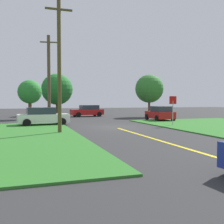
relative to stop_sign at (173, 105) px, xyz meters
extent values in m
plane|color=#2E2E2E|center=(-5.28, 0.62, -1.83)|extent=(120.00, 120.00, 0.00)
cube|color=yellow|center=(-5.28, -7.38, -1.82)|extent=(0.20, 14.00, 0.01)
cylinder|color=#9EA0A8|center=(0.00, 0.00, -0.72)|extent=(0.07, 0.07, 2.22)
cube|color=red|center=(0.00, 0.00, 0.46)|extent=(0.69, 0.04, 0.69)
cube|color=white|center=(-10.84, 4.15, -1.19)|extent=(4.62, 2.11, 0.76)
cube|color=#2D3842|center=(-11.05, 4.14, -0.51)|extent=(2.59, 1.73, 0.60)
cylinder|color=black|center=(-9.39, 5.13, -1.49)|extent=(0.70, 0.28, 0.68)
cylinder|color=black|center=(-9.25, 3.44, -1.49)|extent=(0.70, 0.28, 0.68)
cylinder|color=black|center=(-12.43, 4.87, -1.49)|extent=(0.70, 0.28, 0.68)
cylinder|color=black|center=(-12.29, 3.18, -1.49)|extent=(0.70, 0.28, 0.68)
cube|color=red|center=(-4.13, 16.17, -1.19)|extent=(4.73, 2.37, 0.76)
cube|color=#2D3842|center=(-3.78, 16.21, -0.51)|extent=(2.68, 1.90, 0.60)
cylinder|color=black|center=(-5.55, 15.09, -1.49)|extent=(0.70, 0.30, 0.68)
cylinder|color=black|center=(-5.77, 16.86, -1.49)|extent=(0.70, 0.30, 0.68)
cylinder|color=black|center=(-2.49, 15.48, -1.49)|extent=(0.70, 0.30, 0.68)
cylinder|color=black|center=(-2.71, 17.25, -1.49)|extent=(0.70, 0.30, 0.68)
cube|color=red|center=(2.00, 6.08, -1.19)|extent=(2.11, 3.95, 0.76)
cube|color=#2D3842|center=(1.99, 5.67, -0.51)|extent=(1.81, 2.20, 0.60)
cylinder|color=black|center=(1.08, 7.44, -1.49)|extent=(0.25, 0.69, 0.68)
cylinder|color=black|center=(3.01, 7.37, -1.49)|extent=(0.25, 0.69, 0.68)
cylinder|color=black|center=(0.99, 4.80, -1.49)|extent=(0.25, 0.69, 0.68)
cylinder|color=black|center=(2.92, 4.73, -1.49)|extent=(0.25, 0.69, 0.68)
cylinder|color=#4F4423|center=(-10.15, -2.31, 2.70)|extent=(0.26, 0.26, 9.05)
cube|color=#4F4423|center=(-10.15, -2.31, 6.50)|extent=(1.80, 0.14, 0.12)
cylinder|color=brown|center=(-9.95, 8.86, 2.81)|extent=(0.35, 0.35, 9.28)
cube|color=brown|center=(-9.95, 8.86, 6.71)|extent=(1.80, 0.39, 0.12)
cylinder|color=brown|center=(-7.78, 20.75, -0.77)|extent=(0.45, 0.45, 2.10)
sphere|color=#217128|center=(-7.78, 20.75, 2.19)|extent=(4.79, 4.79, 4.79)
cylinder|color=brown|center=(3.88, 12.58, -0.65)|extent=(0.30, 0.30, 2.35)
sphere|color=#31792D|center=(3.88, 12.58, 2.08)|extent=(3.89, 3.89, 3.89)
cylinder|color=brown|center=(-11.90, 12.86, -0.74)|extent=(0.39, 0.39, 2.18)
sphere|color=#2B8530|center=(-11.90, 12.86, 1.49)|extent=(2.84, 2.84, 2.84)
camera|label=1|loc=(-12.27, -20.23, 0.37)|focal=41.92mm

